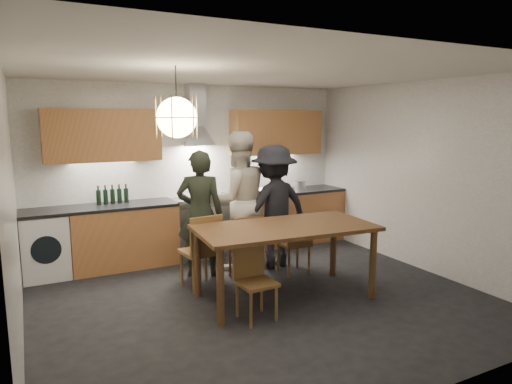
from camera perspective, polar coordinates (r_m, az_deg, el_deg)
name	(u,v)px	position (r m, az deg, el deg)	size (l,w,h in m)	color
ground	(261,298)	(5.51, 0.68, -13.14)	(5.00, 5.00, 0.00)	black
room_shell	(262,153)	(5.11, 0.72, 4.87)	(5.02, 4.52, 2.61)	white
counter_run	(204,226)	(7.08, -6.57, -4.27)	(5.00, 0.62, 0.90)	tan
range_stove	(202,227)	(7.07, -6.73, -4.36)	(0.90, 0.60, 0.92)	silver
wall_fixtures	(198,133)	(6.99, -7.30, 7.34)	(4.30, 0.54, 1.10)	#C5854B
pendant_lamp	(177,118)	(4.61, -9.86, 9.15)	(0.43, 0.43, 0.70)	black
dining_table	(285,234)	(5.31, 3.66, -5.28)	(2.12, 1.18, 0.87)	brown
chair_back_left	(203,247)	(5.65, -6.67, -6.83)	(0.47, 0.47, 0.94)	brown
chair_back_mid	(246,244)	(5.89, -1.20, -6.51)	(0.45, 0.45, 0.87)	brown
chair_back_right	(297,239)	(6.17, 5.09, -5.92)	(0.40, 0.40, 0.85)	brown
chair_front	(253,274)	(4.87, -0.39, -10.24)	(0.39, 0.39, 0.82)	brown
person_left	(200,214)	(6.08, -6.99, -2.71)	(0.62, 0.40, 1.69)	black
person_mid	(238,201)	(6.33, -2.29, -1.11)	(0.93, 0.73, 1.92)	beige
person_right	(274,207)	(6.40, 2.23, -1.85)	(1.12, 0.64, 1.73)	black
mixing_bowl	(260,191)	(7.27, 0.46, 0.08)	(0.31, 0.31, 0.08)	silver
stock_pot	(300,185)	(7.76, 5.49, 0.85)	(0.20, 0.20, 0.14)	silver
wine_bottles	(112,194)	(6.72, -17.50, -0.29)	(0.44, 0.06, 0.27)	black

